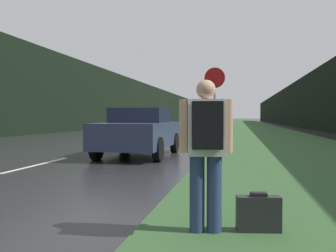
# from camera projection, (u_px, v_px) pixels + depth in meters

# --- Properties ---
(grass_verge) EXTENTS (6.00, 240.00, 0.02)m
(grass_verge) POSITION_uv_depth(u_px,v_px,m) (256.00, 128.00, 39.24)
(grass_verge) COLOR #33562D
(grass_verge) RESTS_ON ground_plane
(lane_stripe_b) EXTENTS (0.12, 3.00, 0.01)m
(lane_stripe_b) POSITION_uv_depth(u_px,v_px,m) (38.00, 165.00, 9.12)
(lane_stripe_b) COLOR silver
(lane_stripe_b) RESTS_ON ground_plane
(lane_stripe_c) EXTENTS (0.12, 3.00, 0.01)m
(lane_stripe_c) POSITION_uv_depth(u_px,v_px,m) (124.00, 144.00, 15.98)
(lane_stripe_c) COLOR silver
(lane_stripe_c) RESTS_ON ground_plane
(lane_stripe_d) EXTENTS (0.12, 3.00, 0.01)m
(lane_stripe_d) POSITION_uv_depth(u_px,v_px,m) (159.00, 136.00, 22.85)
(lane_stripe_d) COLOR silver
(lane_stripe_d) RESTS_ON ground_plane
(lane_stripe_e) EXTENTS (0.12, 3.00, 0.01)m
(lane_stripe_e) POSITION_uv_depth(u_px,v_px,m) (177.00, 132.00, 29.71)
(lane_stripe_e) COLOR silver
(lane_stripe_e) RESTS_ON ground_plane
(treeline_far_side) EXTENTS (2.00, 140.00, 6.35)m
(treeline_far_side) POSITION_uv_depth(u_px,v_px,m) (135.00, 104.00, 52.27)
(treeline_far_side) COLOR black
(treeline_far_side) RESTS_ON ground_plane
(treeline_near_side) EXTENTS (2.00, 140.00, 5.69)m
(treeline_near_side) POSITION_uv_depth(u_px,v_px,m) (299.00, 105.00, 47.80)
(treeline_near_side) COLOR black
(treeline_near_side) RESTS_ON ground_plane
(stop_sign) EXTENTS (0.74, 0.07, 3.01)m
(stop_sign) POSITION_uv_depth(u_px,v_px,m) (215.00, 99.00, 12.84)
(stop_sign) COLOR slate
(stop_sign) RESTS_ON ground_plane
(hitchhiker_with_backpack) EXTENTS (0.56, 0.44, 1.62)m
(hitchhiker_with_backpack) POSITION_uv_depth(u_px,v_px,m) (206.00, 146.00, 3.68)
(hitchhiker_with_backpack) COLOR navy
(hitchhiker_with_backpack) RESTS_ON ground_plane
(suitcase) EXTENTS (0.48, 0.22, 0.43)m
(suitcase) POSITION_uv_depth(u_px,v_px,m) (258.00, 214.00, 3.74)
(suitcase) COLOR #232326
(suitcase) RESTS_ON ground_plane
(car_passing_near) EXTENTS (2.00, 4.13, 1.50)m
(car_passing_near) POSITION_uv_depth(u_px,v_px,m) (140.00, 131.00, 11.20)
(car_passing_near) COLOR #2D3856
(car_passing_near) RESTS_ON ground_plane
(delivery_truck) EXTENTS (2.58, 7.08, 3.32)m
(delivery_truck) POSITION_uv_depth(u_px,v_px,m) (206.00, 115.00, 77.28)
(delivery_truck) COLOR black
(delivery_truck) RESTS_ON ground_plane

